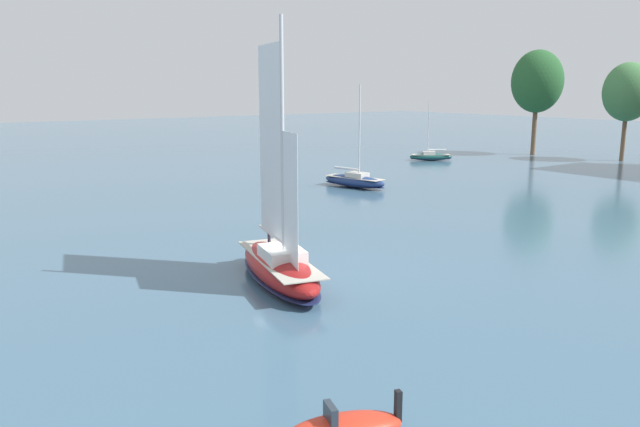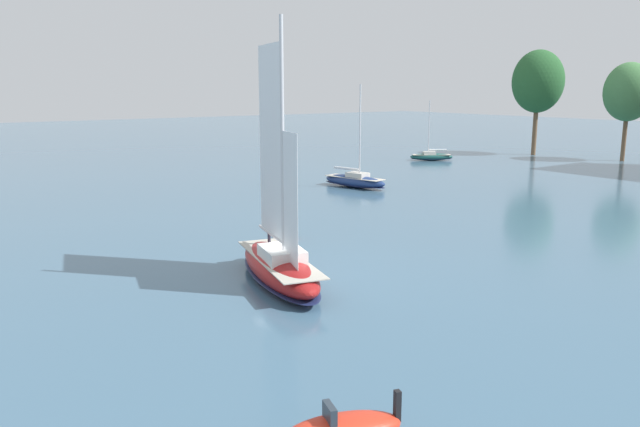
# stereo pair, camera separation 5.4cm
# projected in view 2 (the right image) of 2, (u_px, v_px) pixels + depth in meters

# --- Properties ---
(ground_plane) EXTENTS (400.00, 400.00, 0.00)m
(ground_plane) POSITION_uv_depth(u_px,v_px,m) (280.00, 283.00, 37.40)
(ground_plane) COLOR #42667F
(tree_shore_center) EXTENTS (8.65, 8.65, 17.81)m
(tree_shore_center) POSITION_uv_depth(u_px,v_px,m) (538.00, 82.00, 106.03)
(tree_shore_center) COLOR brown
(tree_shore_center) RESTS_ON ground
(tree_shore_right) EXTENTS (7.48, 7.48, 15.40)m
(tree_shore_right) POSITION_uv_depth(u_px,v_px,m) (629.00, 92.00, 97.34)
(tree_shore_right) COLOR brown
(tree_shore_right) RESTS_ON ground
(sailboat_main) EXTENTS (11.62, 5.88, 15.37)m
(sailboat_main) POSITION_uv_depth(u_px,v_px,m) (279.00, 263.00, 37.14)
(sailboat_main) COLOR maroon
(sailboat_main) RESTS_ON ground
(sailboat_moored_mid_channel) EXTENTS (5.57, 6.75, 9.51)m
(sailboat_moored_mid_channel) POSITION_uv_depth(u_px,v_px,m) (431.00, 156.00, 99.91)
(sailboat_moored_mid_channel) COLOR #194C47
(sailboat_moored_mid_channel) RESTS_ON ground
(sailboat_moored_far_slip) EXTENTS (8.94, 4.29, 11.85)m
(sailboat_moored_far_slip) POSITION_uv_depth(u_px,v_px,m) (355.00, 180.00, 72.96)
(sailboat_moored_far_slip) COLOR navy
(sailboat_moored_far_slip) RESTS_ON ground
(channel_buoy) EXTENTS (0.98, 0.98, 1.79)m
(channel_buoy) POSITION_uv_depth(u_px,v_px,m) (291.00, 230.00, 48.05)
(channel_buoy) COLOR red
(channel_buoy) RESTS_ON ground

